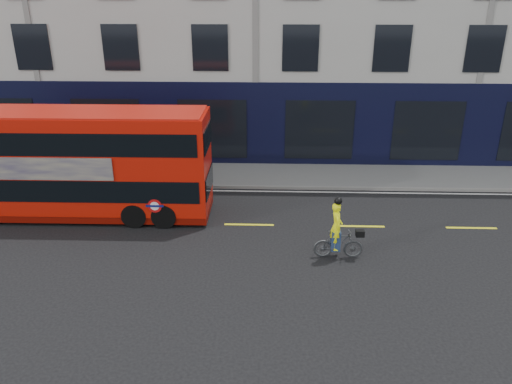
{
  "coord_description": "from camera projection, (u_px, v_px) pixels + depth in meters",
  "views": [
    {
      "loc": [
        0.79,
        -14.78,
        8.05
      ],
      "look_at": [
        0.26,
        1.28,
        1.38
      ],
      "focal_mm": 35.0,
      "sensor_mm": 36.0,
      "label": 1
    }
  ],
  "objects": [
    {
      "name": "ground",
      "position": [
        247.0,
        244.0,
        16.75
      ],
      "size": [
        120.0,
        120.0,
        0.0
      ],
      "primitive_type": "plane",
      "color": "black",
      "rests_on": "ground"
    },
    {
      "name": "road_edge_line",
      "position": [
        253.0,
        191.0,
        21.09
      ],
      "size": [
        58.0,
        0.1,
        0.01
      ],
      "primitive_type": "cube",
      "color": "silver",
      "rests_on": "ground"
    },
    {
      "name": "pavement",
      "position": [
        254.0,
        175.0,
        22.73
      ],
      "size": [
        60.0,
        3.0,
        0.12
      ],
      "primitive_type": "cube",
      "color": "slate",
      "rests_on": "ground"
    },
    {
      "name": "cyclist",
      "position": [
        338.0,
        238.0,
        15.72
      ],
      "size": [
        1.57,
        0.57,
        2.08
      ],
      "rotation": [
        0.0,
        0.0,
        0.0
      ],
      "color": "#434648",
      "rests_on": "ground"
    },
    {
      "name": "kerb",
      "position": [
        253.0,
        187.0,
        21.35
      ],
      "size": [
        60.0,
        0.12,
        0.13
      ],
      "primitive_type": "cube",
      "color": "gray",
      "rests_on": "ground"
    },
    {
      "name": "bus",
      "position": [
        75.0,
        163.0,
        18.2
      ],
      "size": [
        9.93,
        2.34,
        3.99
      ],
      "rotation": [
        0.0,
        0.0,
        0.0
      ],
      "color": "red",
      "rests_on": "ground"
    },
    {
      "name": "lane_dashes",
      "position": [
        249.0,
        225.0,
        18.14
      ],
      "size": [
        58.0,
        0.12,
        0.01
      ],
      "primitive_type": null,
      "color": "yellow",
      "rests_on": "ground"
    }
  ]
}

